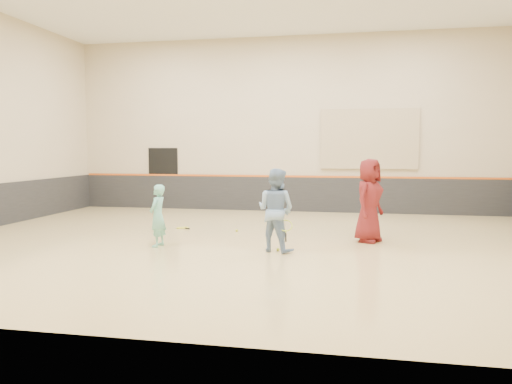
% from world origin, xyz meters
% --- Properties ---
extents(room, '(15.04, 12.04, 6.22)m').
position_xyz_m(room, '(0.00, 0.00, 0.81)').
color(room, tan).
rests_on(room, ground).
extents(wainscot_back, '(14.90, 0.04, 1.20)m').
position_xyz_m(wainscot_back, '(0.00, 5.97, 0.60)').
color(wainscot_back, '#232326').
rests_on(wainscot_back, floor).
extents(accent_stripe, '(14.90, 0.03, 0.06)m').
position_xyz_m(accent_stripe, '(0.00, 5.96, 1.22)').
color(accent_stripe, '#D85914').
rests_on(accent_stripe, wall_back).
extents(acoustic_panel, '(3.20, 0.08, 2.00)m').
position_xyz_m(acoustic_panel, '(2.80, 5.95, 2.50)').
color(acoustic_panel, tan).
rests_on(acoustic_panel, wall_back).
extents(doorway, '(1.10, 0.05, 2.20)m').
position_xyz_m(doorway, '(-4.50, 5.98, 1.10)').
color(doorway, black).
rests_on(doorway, floor).
extents(girl, '(0.37, 0.53, 1.39)m').
position_xyz_m(girl, '(-1.95, -0.82, 0.69)').
color(girl, '#72C7B1').
rests_on(girl, floor).
extents(instructor, '(1.05, 0.95, 1.76)m').
position_xyz_m(instructor, '(0.70, -0.81, 0.88)').
color(instructor, '#81A0C7').
rests_on(instructor, floor).
extents(young_man, '(0.98, 1.13, 1.95)m').
position_xyz_m(young_man, '(2.67, 0.67, 0.97)').
color(young_man, maroon).
rests_on(young_man, floor).
extents(held_racket, '(0.48, 0.48, 0.50)m').
position_xyz_m(held_racket, '(0.93, -0.98, 0.58)').
color(held_racket, '#C6E031').
rests_on(held_racket, instructor).
extents(spare_racket, '(0.77, 0.77, 0.09)m').
position_xyz_m(spare_racket, '(-2.28, 1.71, 0.05)').
color(spare_racket, gold).
rests_on(spare_racket, floor).
extents(ball_under_racket, '(0.07, 0.07, 0.07)m').
position_xyz_m(ball_under_racket, '(0.75, -0.82, 0.03)').
color(ball_under_racket, '#BFD230').
rests_on(ball_under_racket, floor).
extents(ball_in_hand, '(0.07, 0.07, 0.07)m').
position_xyz_m(ball_in_hand, '(2.80, 0.58, 1.31)').
color(ball_in_hand, '#CFD531').
rests_on(ball_in_hand, young_man).
extents(ball_beside_spare, '(0.07, 0.07, 0.07)m').
position_xyz_m(ball_beside_spare, '(-0.68, 1.42, 0.03)').
color(ball_beside_spare, gold).
rests_on(ball_beside_spare, floor).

